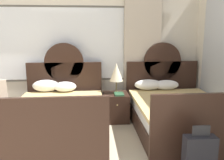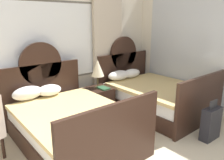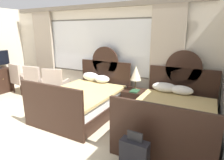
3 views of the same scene
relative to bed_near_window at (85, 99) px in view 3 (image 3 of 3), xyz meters
name	(u,v)px [view 3 (image 3 of 3)]	position (x,y,z in m)	size (l,w,h in m)	color
wall_back_window	(97,51)	(-0.39, 1.19, 1.07)	(6.56, 0.22, 2.70)	beige
bed_near_window	(85,99)	(0.00, 0.00, 0.00)	(1.54, 2.14, 1.55)	black
bed_near_mirror	(172,117)	(2.07, 0.00, 0.00)	(1.54, 2.14, 1.55)	black
nightstand_between_beds	(134,101)	(1.04, 0.62, -0.06)	(0.50, 0.52, 0.56)	black
table_lamp_on_nightstand	(136,73)	(1.05, 0.66, 0.64)	(0.27, 0.27, 0.60)	brown
book_on_nightstand	(135,91)	(1.09, 0.52, 0.23)	(0.18, 0.26, 0.03)	#285133
armchair_by_window_left	(55,84)	(-1.23, 0.29, 0.16)	(0.71, 0.71, 0.97)	#B29E8E
armchair_by_window_centre	(36,80)	(-2.01, 0.28, 0.16)	(0.63, 0.63, 0.97)	#B29E8E
armchair_by_window_right	(20,78)	(-2.73, 0.28, 0.16)	(0.63, 0.63, 0.97)	#B29E8E
suitcase_on_floor	(134,159)	(1.85, -1.41, -0.06)	(0.39, 0.18, 0.69)	black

